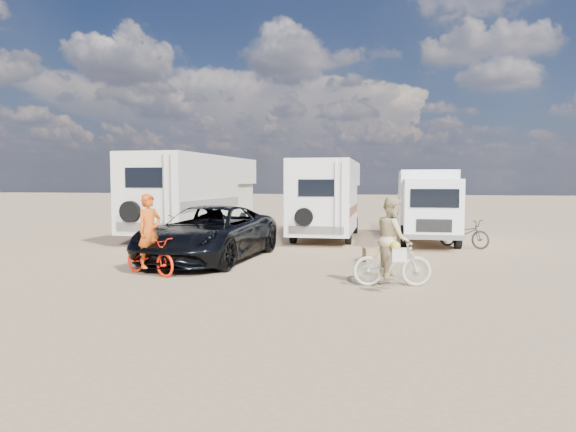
% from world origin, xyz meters
% --- Properties ---
extents(ground, '(140.00, 140.00, 0.00)m').
position_xyz_m(ground, '(0.00, 0.00, 0.00)').
color(ground, tan).
rests_on(ground, ground).
extents(rv_main, '(2.39, 6.44, 3.02)m').
position_xyz_m(rv_main, '(-0.06, 7.43, 1.51)').
color(rv_main, silver).
rests_on(rv_main, ground).
extents(rv_left, '(2.64, 8.38, 3.26)m').
position_xyz_m(rv_left, '(-5.44, 7.10, 1.63)').
color(rv_left, beige).
rests_on(rv_left, ground).
extents(box_truck, '(2.14, 5.82, 2.65)m').
position_xyz_m(box_truck, '(3.74, 6.90, 1.32)').
color(box_truck, white).
rests_on(box_truck, ground).
extents(dark_suv, '(2.87, 5.70, 1.55)m').
position_xyz_m(dark_suv, '(-2.51, 1.07, 0.77)').
color(dark_suv, black).
rests_on(dark_suv, ground).
extents(bike_man, '(1.82, 1.27, 0.91)m').
position_xyz_m(bike_man, '(-3.08, -1.36, 0.45)').
color(bike_man, red).
rests_on(bike_man, ground).
extents(bike_woman, '(1.75, 0.78, 1.02)m').
position_xyz_m(bike_woman, '(2.65, -1.47, 0.51)').
color(bike_woman, '#B6BA9D').
rests_on(bike_woman, ground).
extents(rider_man, '(0.66, 0.77, 1.77)m').
position_xyz_m(rider_man, '(-3.08, -1.36, 0.89)').
color(rider_man, '#C64A10').
rests_on(rider_man, ground).
extents(rider_woman, '(0.81, 0.96, 1.75)m').
position_xyz_m(rider_woman, '(2.65, -1.47, 0.87)').
color(rider_woman, tan).
rests_on(rider_woman, ground).
extents(bike_parked, '(1.88, 1.57, 0.97)m').
position_xyz_m(bike_parked, '(4.89, 5.54, 0.48)').
color(bike_parked, '#272927').
rests_on(bike_parked, ground).
extents(cooler, '(0.58, 0.49, 0.39)m').
position_xyz_m(cooler, '(-2.16, 2.47, 0.20)').
color(cooler, navy).
rests_on(cooler, ground).
extents(crate, '(0.59, 0.59, 0.38)m').
position_xyz_m(crate, '(2.04, 1.92, 0.19)').
color(crate, olive).
rests_on(crate, ground).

